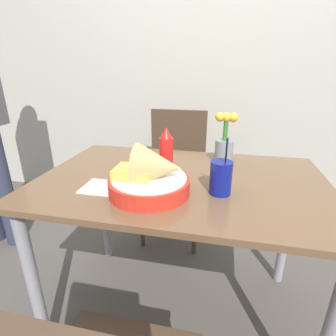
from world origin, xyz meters
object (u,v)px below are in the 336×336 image
at_px(chair_far_window, 176,164).
at_px(drink_cup, 221,179).
at_px(ketchup_bottle, 166,149).
at_px(food_basket, 152,177).
at_px(flower_vase, 224,144).

height_order(chair_far_window, drink_cup, drink_cup).
xyz_separation_m(ketchup_bottle, drink_cup, (0.25, -0.20, -0.03)).
distance_m(food_basket, ketchup_bottle, 0.26).
bearing_deg(food_basket, chair_far_window, 94.95).
bearing_deg(chair_far_window, food_basket, -85.05).
bearing_deg(food_basket, ketchup_bottle, 91.04).
distance_m(food_basket, drink_cup, 0.25).
height_order(food_basket, drink_cup, drink_cup).
xyz_separation_m(chair_far_window, food_basket, (0.08, -0.90, 0.28)).
bearing_deg(flower_vase, drink_cup, -90.86).
relative_size(chair_far_window, ketchup_bottle, 4.66).
height_order(ketchup_bottle, drink_cup, drink_cup).
distance_m(ketchup_bottle, drink_cup, 0.32).
xyz_separation_m(food_basket, flower_vase, (0.25, 0.40, 0.03)).
bearing_deg(drink_cup, chair_far_window, 110.72).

